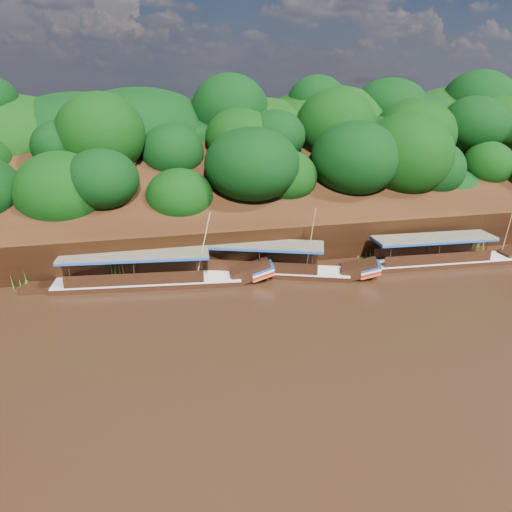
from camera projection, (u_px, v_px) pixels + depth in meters
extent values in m
plane|color=black|center=(330.00, 313.00, 33.56)|extent=(160.00, 160.00, 0.00)
cube|color=black|center=(268.00, 207.00, 47.06)|extent=(120.00, 16.12, 13.64)
cube|color=black|center=(246.00, 216.00, 57.39)|extent=(120.00, 24.00, 12.00)
ellipsoid|color=#0B420F|center=(207.00, 213.00, 44.80)|extent=(18.00, 8.00, 6.40)
ellipsoid|color=#0B420F|center=(251.00, 138.00, 51.59)|extent=(24.00, 11.00, 8.40)
ellipsoid|color=#0B420F|center=(498.00, 198.00, 51.09)|extent=(18.00, 8.00, 6.00)
cube|color=black|center=(440.00, 265.00, 42.36)|extent=(13.16, 3.02, 0.92)
cube|color=silver|center=(440.00, 260.00, 42.21)|extent=(13.16, 3.08, 0.10)
cube|color=brown|center=(434.00, 237.00, 41.41)|extent=(10.35, 3.18, 0.12)
cube|color=#164394|center=(434.00, 239.00, 41.45)|extent=(10.35, 3.18, 0.18)
cylinder|color=tan|center=(510.00, 223.00, 41.67)|extent=(1.19, 1.99, 5.75)
cube|color=black|center=(271.00, 274.00, 40.29)|extent=(12.54, 6.68, 0.94)
cube|color=silver|center=(271.00, 269.00, 40.14)|extent=(12.56, 6.75, 0.10)
cube|color=black|center=(360.00, 270.00, 39.18)|extent=(3.40, 2.69, 1.77)
cube|color=#164394|center=(370.00, 266.00, 38.98)|extent=(2.09, 2.23, 0.64)
cube|color=#AC1313|center=(370.00, 271.00, 39.10)|extent=(2.09, 2.23, 0.64)
cube|color=brown|center=(261.00, 244.00, 39.55)|extent=(10.12, 6.02, 0.13)
cube|color=#164394|center=(261.00, 245.00, 39.59)|extent=(10.12, 6.02, 0.19)
cylinder|color=tan|center=(311.00, 239.00, 38.22)|extent=(0.26, 2.05, 5.34)
cube|color=black|center=(149.00, 285.00, 38.06)|extent=(14.16, 3.97, 0.95)
cube|color=silver|center=(148.00, 280.00, 37.90)|extent=(14.17, 4.04, 0.11)
cube|color=black|center=(251.00, 272.00, 38.70)|extent=(3.47, 2.13, 1.88)
cube|color=#164394|center=(262.00, 267.00, 38.70)|extent=(1.92, 2.01, 0.70)
cube|color=#AC1313|center=(262.00, 272.00, 38.82)|extent=(1.92, 2.01, 0.70)
cube|color=brown|center=(134.00, 254.00, 37.11)|extent=(11.19, 3.96, 0.13)
cube|color=#164394|center=(135.00, 256.00, 37.15)|extent=(11.19, 3.96, 0.19)
cylinder|color=tan|center=(203.00, 246.00, 37.32)|extent=(1.42, 1.03, 4.93)
cone|color=#27691A|center=(19.00, 279.00, 37.41)|extent=(1.50, 1.50, 1.37)
cone|color=#27691A|center=(114.00, 268.00, 38.56)|extent=(1.50, 1.50, 2.09)
cone|color=#27691A|center=(204.00, 263.00, 40.39)|extent=(1.50, 1.50, 1.57)
cone|color=#27691A|center=(308.00, 255.00, 42.22)|extent=(1.50, 1.50, 1.59)
cone|color=#27691A|center=(362.00, 247.00, 43.79)|extent=(1.50, 1.50, 1.89)
cone|color=#27691A|center=(417.00, 245.00, 44.49)|extent=(1.50, 1.50, 1.73)
cone|color=#27691A|center=(481.00, 237.00, 46.47)|extent=(1.50, 1.50, 1.98)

